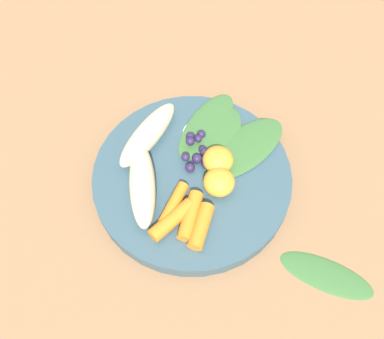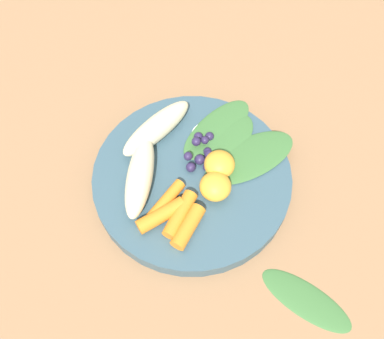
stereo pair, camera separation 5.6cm
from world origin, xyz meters
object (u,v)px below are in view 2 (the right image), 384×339
object	(u,v)px
banana_peeled_left	(140,176)
kale_leaf_stray	(306,300)
banana_peeled_right	(157,128)
orange_segment_near	(219,164)
bowl	(192,177)

from	to	relation	value
banana_peeled_left	kale_leaf_stray	world-z (taller)	banana_peeled_left
banana_peeled_right	kale_leaf_stray	bearing A→B (deg)	82.90
banana_peeled_right	orange_segment_near	distance (m)	0.10
banana_peeled_left	kale_leaf_stray	size ratio (longest dim) A/B	1.04
banana_peeled_left	banana_peeled_right	xyz separation A→B (m)	(0.04, 0.07, 0.00)
banana_peeled_right	kale_leaf_stray	distance (m)	0.30
bowl	banana_peeled_right	bearing A→B (deg)	110.94
orange_segment_near	banana_peeled_right	bearing A→B (deg)	128.73
orange_segment_near	banana_peeled_left	bearing A→B (deg)	173.00
bowl	kale_leaf_stray	xyz separation A→B (m)	(0.08, -0.20, -0.01)
banana_peeled_right	orange_segment_near	bearing A→B (deg)	98.98
bowl	banana_peeled_right	distance (m)	0.09
orange_segment_near	kale_leaf_stray	distance (m)	0.20
bowl	kale_leaf_stray	distance (m)	0.21
bowl	banana_peeled_right	xyz separation A→B (m)	(-0.03, 0.08, 0.03)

